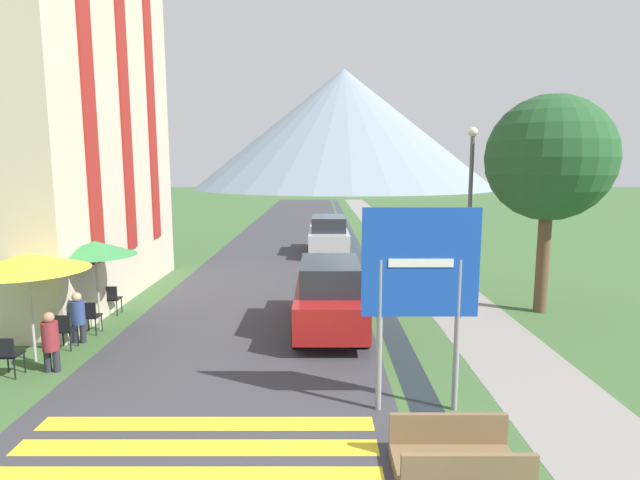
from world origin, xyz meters
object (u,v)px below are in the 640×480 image
Objects in this scene: cafe_chair_nearest at (10,353)px; tree_by_path at (552,159)px; road_sign at (422,280)px; person_standing_terrace at (80,285)px; hotel_building at (34,76)px; streetlamp at (472,202)px; footbridge at (459,462)px; parked_car_near at (332,295)px; cafe_chair_middle at (92,314)px; cafe_chair_far_left at (114,297)px; cafe_umbrella_front_yellow at (30,262)px; cafe_umbrella_middle_green at (98,248)px; parked_car_far at (330,235)px; person_seated_near at (80,315)px; cafe_chair_near_right at (66,328)px; person_seated_far at (53,339)px.

tree_by_path is (12.57, 4.59, 3.86)m from cafe_chair_nearest.
road_sign is 9.48m from person_standing_terrace.
streetlamp is (13.18, -0.91, -3.75)m from hotel_building.
tree_by_path reaches higher than footbridge.
cafe_chair_middle is at bearing -175.95° from parked_car_near.
cafe_chair_far_left is 12.87m from tree_by_path.
footbridge is 9.20m from cafe_umbrella_front_yellow.
cafe_umbrella_middle_green reaches higher than cafe_chair_far_left.
road_sign reaches higher than cafe_umbrella_middle_green.
cafe_chair_far_left is 0.14× the size of tree_by_path.
person_seated_near is at bearing -116.41° from parked_car_far.
road_sign is 1.52× the size of cafe_umbrella_middle_green.
cafe_umbrella_front_yellow is 1.07× the size of cafe_umbrella_middle_green.
tree_by_path is at bearing 11.98° from person_seated_near.
cafe_umbrella_middle_green is at bearing 64.99° from cafe_chair_nearest.
hotel_building is 15.15× the size of cafe_chair_far_left.
cafe_umbrella_middle_green is (0.51, 2.98, 1.61)m from cafe_chair_nearest.
cafe_chair_middle is at bearing -117.48° from parked_car_far.
person_seated_near is (-7.42, 3.33, -1.63)m from road_sign.
cafe_chair_near_right is at bearing 148.38° from footbridge.
person_seated_near is at bearing -170.51° from parked_car_near.
cafe_chair_far_left is 2.27m from person_seated_near.
road_sign is 1.94× the size of person_standing_terrace.
person_seated_near is (0.40, 1.15, -1.51)m from cafe_umbrella_front_yellow.
cafe_umbrella_front_yellow is at bearing 153.02° from footbridge.
cafe_umbrella_middle_green is at bearing -167.11° from streetlamp.
cafe_chair_middle is 0.37× the size of cafe_umbrella_middle_green.
cafe_chair_middle is at bearing -51.30° from person_standing_terrace.
hotel_building is at bearing 118.87° from person_seated_far.
road_sign is 15.85m from parked_car_far.
cafe_chair_far_left is 0.34× the size of cafe_umbrella_front_yellow.
parked_car_near is 7.21m from tree_by_path.
hotel_building is 2.80× the size of parked_car_far.
cafe_umbrella_middle_green is 1.74m from person_seated_near.
hotel_building is at bearing 125.50° from person_seated_near.
cafe_umbrella_middle_green is at bearing 85.75° from person_seated_near.
cafe_chair_near_right is 0.14× the size of tree_by_path.
cafe_chair_far_left reaches higher than footbridge.
cafe_chair_middle is 12.88m from tree_by_path.
cafe_chair_nearest is 0.34× the size of cafe_umbrella_front_yellow.
cafe_umbrella_front_yellow is at bearing 164.44° from road_sign.
cafe_umbrella_middle_green is 0.44× the size of streetlamp.
cafe_umbrella_middle_green is (3.06, -3.22, -4.76)m from hotel_building.
hotel_building is at bearing 160.53° from cafe_chair_far_left.
hotel_building reaches higher than person_seated_near.
road_sign reaches higher than cafe_chair_far_left.
cafe_chair_nearest is 1.00× the size of cafe_chair_far_left.
person_standing_terrace is at bearing 106.64° from person_seated_far.
cafe_umbrella_middle_green is 3.04m from person_seated_far.
road_sign is at bearing -71.93° from parked_car_near.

